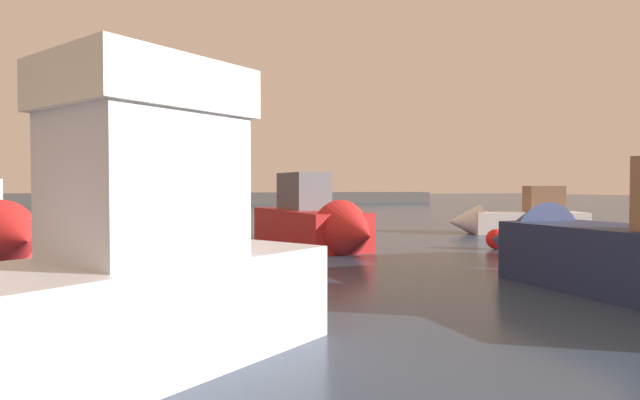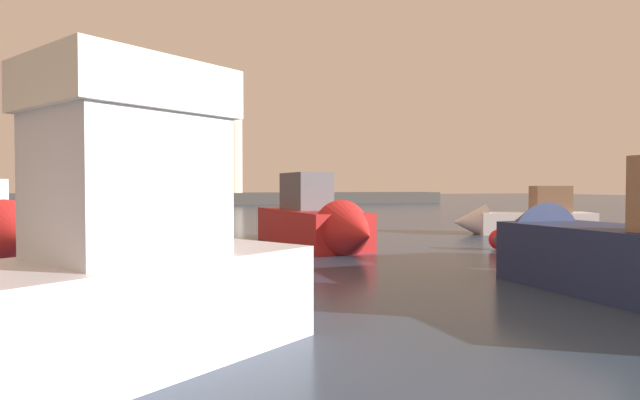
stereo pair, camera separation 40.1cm
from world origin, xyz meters
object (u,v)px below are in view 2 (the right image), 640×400
(motorboat_3, at_px, (320,223))
(motorboat_4, at_px, (5,289))
(mooring_buoy, at_px, (499,240))
(lighthouse, at_px, (232,144))
(motorboat_0, at_px, (620,251))
(motorboat_2, at_px, (519,219))

(motorboat_3, relative_size, motorboat_4, 1.09)
(mooring_buoy, bearing_deg, motorboat_3, 158.03)
(lighthouse, height_order, motorboat_0, lighthouse)
(motorboat_3, xyz_separation_m, motorboat_4, (-6.99, -12.18, 0.28))
(motorboat_4, xyz_separation_m, mooring_buoy, (13.00, 9.76, -0.81))
(motorboat_2, height_order, motorboat_4, motorboat_4)
(lighthouse, distance_m, motorboat_2, 47.11)
(motorboat_3, distance_m, mooring_buoy, 6.50)
(mooring_buoy, bearing_deg, motorboat_0, -107.01)
(motorboat_4, distance_m, mooring_buoy, 16.28)
(motorboat_2, bearing_deg, lighthouse, 100.50)
(motorboat_0, height_order, mooring_buoy, motorboat_0)
(motorboat_2, distance_m, mooring_buoy, 6.85)
(motorboat_4, bearing_deg, motorboat_0, 12.62)
(motorboat_0, distance_m, motorboat_3, 10.47)
(motorboat_0, xyz_separation_m, motorboat_2, (6.89, 12.38, -0.22))
(lighthouse, height_order, motorboat_2, lighthouse)
(lighthouse, xyz_separation_m, motorboat_2, (8.49, -45.81, -7.00))
(motorboat_4, height_order, mooring_buoy, motorboat_4)
(motorboat_0, bearing_deg, motorboat_3, 111.02)
(motorboat_0, xyz_separation_m, motorboat_3, (-3.76, 9.78, -0.02))
(motorboat_0, distance_m, mooring_buoy, 7.71)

